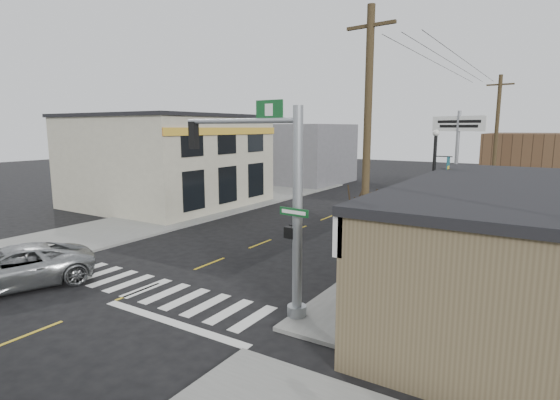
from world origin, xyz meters
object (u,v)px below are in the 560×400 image
Objects in this scene: dance_center_sign at (458,141)px; bare_tree at (369,196)px; suv at (12,268)px; lamp_post at (434,184)px; guide_sign at (385,216)px; utility_pole_near at (366,157)px; utility_pole_far at (495,147)px; fire_hydrant at (359,276)px; traffic_signal_pole at (275,189)px.

dance_center_sign is 1.49× the size of bare_tree.
lamp_post is at bearing 65.88° from suv.
guide_sign reaches higher than suv.
suv is at bearing -146.95° from utility_pole_near.
utility_pole_near is 17.13m from utility_pole_far.
fire_hydrant is 0.12× the size of lamp_post.
dance_center_sign is 0.71× the size of utility_pole_near.
utility_pole_far is at bearing 61.98° from guide_sign.
utility_pole_near reaches higher than utility_pole_far.
traffic_signal_pole is 1.47× the size of bare_tree.
dance_center_sign is 0.75× the size of utility_pole_far.
traffic_signal_pole is at bearing -80.26° from dance_center_sign.
bare_tree is (11.83, 5.99, 2.96)m from suv.
lamp_post is 6.34m from bare_tree.
utility_pole_near is at bearing -63.48° from fire_hydrant.
bare_tree is 1.40m from utility_pole_near.
dance_center_sign is at bearing 78.49° from suv.
utility_pole_far is at bearing 80.31° from fire_hydrant.
lamp_post reaches higher than fire_hydrant.
fire_hydrant is 0.15× the size of bare_tree.
utility_pole_near is at bearing -90.00° from bare_tree.
fire_hydrant is 0.07× the size of utility_pole_near.
utility_pole_near reaches higher than bare_tree.
dance_center_sign reaches higher than lamp_post.
bare_tree is at bearing -89.55° from guide_sign.
suv is 13.16m from fire_hydrant.
lamp_post is 0.85× the size of dance_center_sign.
guide_sign is at bearing 109.52° from utility_pole_near.
suv is at bearing -145.49° from guide_sign.
guide_sign is 12.11m from utility_pole_far.
guide_sign is at bearing -83.13° from dance_center_sign.
guide_sign is 4.61m from fire_hydrant.
guide_sign is 8.37m from dance_center_sign.
suv is 1.94× the size of guide_sign.
suv is 0.62× the size of utility_pole_far.
utility_pole_far is (1.58, 3.81, -0.48)m from dance_center_sign.
fire_hydrant is at bearing 53.58° from suv.
bare_tree is at bearing -89.86° from utility_pole_far.
lamp_post is (2.83, 8.91, -0.64)m from traffic_signal_pole.
fire_hydrant is at bearing 124.03° from bare_tree.
fire_hydrant is 3.47m from bare_tree.
suv is 26.84m from utility_pole_far.
bare_tree reaches higher than guide_sign.
lamp_post is (1.93, 0.98, 1.49)m from guide_sign.
dance_center_sign reaches higher than suv.
fire_hydrant is 0.07× the size of utility_pole_far.
utility_pole_near is (-0.42, -13.21, -0.19)m from dance_center_sign.
traffic_signal_pole is 9.89× the size of fire_hydrant.
suv is 8.33× the size of fire_hydrant.
utility_pole_far reaches higher than suv.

